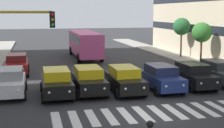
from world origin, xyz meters
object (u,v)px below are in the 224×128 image
Objects in this scene: car_2 at (161,77)px; car_5 at (57,82)px; car_4 at (89,80)px; street_tree_3 at (182,27)px; car_1 at (193,75)px; car_3 at (125,79)px; car_0 at (218,72)px; bus_behind_traffic at (85,42)px; car_row2_0 at (17,64)px; car_6 at (10,82)px; street_tree_2 at (202,33)px.

car_5 is at bearing -0.44° from car_2.
street_tree_3 reaches higher than car_4.
car_2 is at bearing 6.04° from car_1.
car_3 and car_4 have the same top height.
car_0 is 0.42× the size of bus_behind_traffic.
car_4 is at bearing -0.40° from car_1.
car_0 is 16.49m from car_row2_0.
car_3 is 18.22m from street_tree_3.
car_3 is at bearing 172.36° from car_6.
car_row2_0 is at bearing -49.46° from car_3.
street_tree_3 reaches higher than car_3.
car_3 is 17.20m from bus_behind_traffic.
car_4 is 1.00× the size of car_row2_0.
street_tree_2 reaches higher than car_row2_0.
car_6 is 17.80m from bus_behind_traffic.
car_1 is 5.11m from car_3.
car_4 is at bearing 34.16° from street_tree_2.
car_2 is (4.91, 0.98, 0.00)m from car_0.
car_row2_0 is (14.74, -7.40, 0.00)m from car_0.
car_0 is 0.99× the size of street_tree_3.
street_tree_3 is at bearing -161.65° from car_row2_0.
car_5 is at bearing 108.43° from car_row2_0.
car_1 is 15.44m from street_tree_3.
car_1 is at bearing 106.86° from bus_behind_traffic.
car_2 is 0.99× the size of street_tree_3.
car_row2_0 is 11.37m from bus_behind_traffic.
street_tree_2 is at bearing 142.03° from bus_behind_traffic.
bus_behind_traffic is at bearing -37.97° from street_tree_2.
bus_behind_traffic is at bearing -81.34° from car_2.
car_0 is at bearing -168.68° from car_2.
car_1 is 0.99× the size of street_tree_3.
street_tree_3 is (-15.25, -14.30, 2.72)m from car_5.
car_4 is (9.86, 0.67, 0.00)m from car_0.
car_2 is 1.00× the size of car_3.
car_3 is 1.07× the size of street_tree_2.
car_2 is at bearing 11.32° from car_0.
street_tree_2 is at bearing -178.06° from car_row2_0.
car_3 is 7.39m from car_6.
car_1 is at bearing -176.30° from car_3.
car_row2_0 is at bearing 1.94° from street_tree_2.
street_tree_2 is at bearing 86.01° from street_tree_3.
car_0 and car_1 have the same top height.
car_0 and car_5 have the same top height.
car_0 is 14.84m from car_6.
car_row2_0 is (2.78, -8.33, 0.00)m from car_5.
car_4 is (4.95, -0.32, 0.00)m from car_2.
car_1 and car_4 have the same top height.
car_5 is at bearing 43.17° from street_tree_3.
bus_behind_traffic is at bearing -73.14° from car_1.
car_0 is 1.00× the size of car_2.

